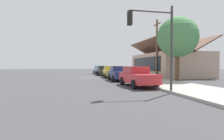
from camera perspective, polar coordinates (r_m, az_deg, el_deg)
ground_plane at (r=25.22m, az=-6.94°, el=-2.33°), size 120.00×120.00×0.00m
sidewalk_curb at (r=26.27m, az=5.33°, el=-2.00°), size 60.00×4.20×0.16m
car_skyblue at (r=36.35m, az=-4.01°, el=0.14°), size 4.79×2.19×1.59m
car_charcoal at (r=30.69m, az=-2.86°, el=-0.11°), size 4.84×2.14×1.59m
car_mustard at (r=25.00m, az=-0.45°, el=-0.48°), size 4.86×2.20×1.59m
car_navy at (r=19.83m, az=2.08°, el=-1.01°), size 4.47×2.08×1.59m
car_cherry at (r=14.52m, az=7.95°, el=-1.94°), size 4.67×2.06×1.59m
storefront_building at (r=29.27m, az=17.03°, el=1.80°), size 13.29×7.61×5.51m
shade_tree at (r=19.99m, az=20.01°, el=9.70°), size 4.14×4.14×6.66m
traffic_light_main at (r=11.01m, az=13.43°, el=10.91°), size 0.37×2.79×5.20m
utility_pole_wooden at (r=23.85m, az=13.98°, el=6.87°), size 1.80×0.24×7.50m
fire_hydrant_red at (r=25.29m, az=2.70°, el=-1.18°), size 0.22×0.22×0.71m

